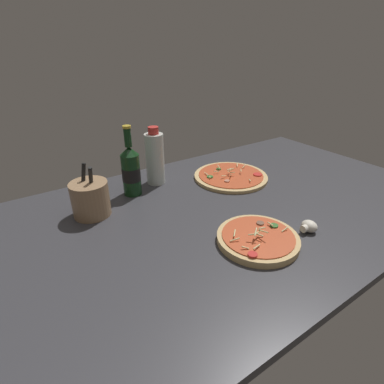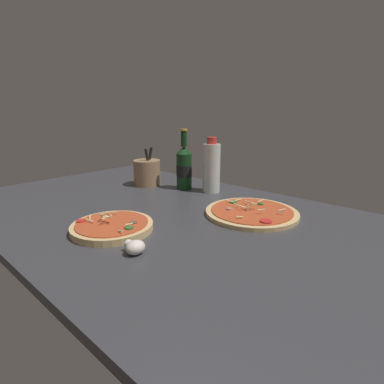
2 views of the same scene
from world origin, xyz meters
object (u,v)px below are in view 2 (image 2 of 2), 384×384
object	(u,v)px
pizza_near	(112,226)
beer_bottle	(184,167)
mushroom_left	(135,247)
oil_bottle	(211,167)
utensil_crock	(147,172)
pizza_far	(252,212)

from	to	relation	value
pizza_near	beer_bottle	xyz separation A→B (cm)	(-16.16, 45.91, 8.02)
pizza_near	mushroom_left	xyz separation A→B (cm)	(15.78, -4.46, 0.55)
oil_bottle	mushroom_left	distance (cm)	58.53
pizza_near	mushroom_left	world-z (taller)	pizza_near
utensil_crock	pizza_near	bearing A→B (deg)	-50.62
pizza_near	beer_bottle	bearing A→B (deg)	109.39
oil_bottle	pizza_far	bearing A→B (deg)	-26.03
beer_bottle	oil_bottle	world-z (taller)	beer_bottle
pizza_near	pizza_far	distance (cm)	42.71
pizza_far	oil_bottle	world-z (taller)	oil_bottle
pizza_far	mushroom_left	world-z (taller)	pizza_far
pizza_far	utensil_crock	bearing A→B (deg)	176.76
pizza_near	oil_bottle	world-z (taller)	oil_bottle
beer_bottle	oil_bottle	distance (cm)	12.02
pizza_near	mushroom_left	size ratio (longest dim) A/B	4.52
pizza_far	oil_bottle	bearing A→B (deg)	153.97
pizza_far	mushroom_left	xyz separation A→B (cm)	(-6.09, -41.15, 0.88)
pizza_near	beer_bottle	distance (cm)	49.33
beer_bottle	mushroom_left	world-z (taller)	beer_bottle
beer_bottle	oil_bottle	xyz separation A→B (cm)	(11.37, 3.79, 0.91)
pizza_far	oil_bottle	xyz separation A→B (cm)	(-26.65, 13.01, 9.26)
pizza_far	beer_bottle	bearing A→B (deg)	166.36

